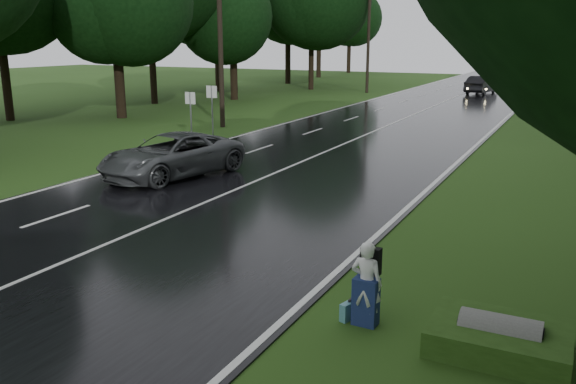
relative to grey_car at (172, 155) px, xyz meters
The scene contains 15 objects.
ground 8.34m from the grey_car, 67.59° to the right, with size 160.00×160.00×0.00m, color #264715.
road 12.75m from the grey_car, 75.61° to the left, with size 12.00×140.00×0.04m, color black.
lane_center 12.75m from the grey_car, 75.61° to the left, with size 0.12×140.00×0.01m, color silver.
grey_car is the anchor object (origin of this frame).
far_car 40.74m from the grey_car, 83.51° to the left, with size 1.71×4.91×1.62m, color black.
hitchhiker 13.07m from the grey_car, 37.83° to the right, with size 0.59×0.53×1.57m.
suitcase 12.78m from the grey_car, 38.45° to the right, with size 0.14×0.48×0.34m, color teal.
culvert 14.93m from the grey_car, 32.29° to the right, with size 0.64×0.64×1.28m, color slate.
utility_pole_mid 12.97m from the grey_car, 114.33° to the left, with size 1.80×0.28×9.92m, color black, non-canonical shape.
utility_pole_far 37.54m from the grey_car, 98.17° to the left, with size 1.80×0.28×10.72m, color black, non-canonical shape.
road_sign_a 8.03m from the grey_car, 120.33° to the left, with size 0.59×0.10×2.44m, color white, non-canonical shape.
road_sign_b 9.72m from the grey_car, 114.62° to the left, with size 0.63×0.10×2.62m, color white, non-canonical shape.
tree_left_d 18.33m from the grey_car, 137.29° to the left, with size 8.07×8.07×12.62m, color black, non-canonical shape.
tree_left_e 29.05m from the grey_car, 116.93° to the left, with size 7.37×7.37×11.52m, color black, non-canonical shape.
tree_left_f 39.92m from the grey_car, 106.92° to the left, with size 9.85×9.85×15.39m, color black, non-canonical shape.
Camera 1 is at (10.28, -9.77, 4.99)m, focal length 37.23 mm.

